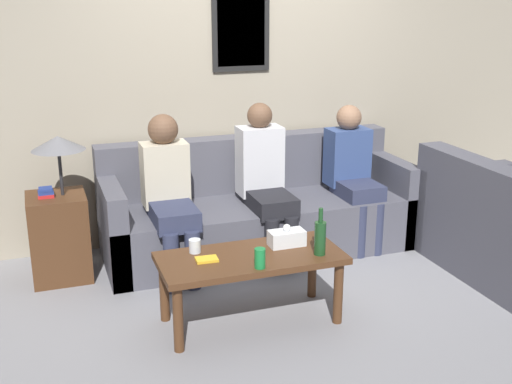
{
  "coord_description": "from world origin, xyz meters",
  "views": [
    {
      "loc": [
        -1.65,
        -4.12,
        2.01
      ],
      "look_at": [
        -0.23,
        -0.09,
        0.68
      ],
      "focal_mm": 45.0,
      "sensor_mm": 36.0,
      "label": 1
    }
  ],
  "objects_px": {
    "wine_bottle": "(320,237)",
    "person_middle": "(265,178)",
    "person_right": "(353,170)",
    "coffee_table": "(251,265)",
    "person_left": "(169,190)",
    "drinking_glass": "(195,246)",
    "couch_main": "(258,212)"
  },
  "relations": [
    {
      "from": "wine_bottle",
      "to": "person_middle",
      "type": "relative_size",
      "value": 0.25
    },
    {
      "from": "person_middle",
      "to": "person_right",
      "type": "height_order",
      "value": "person_middle"
    },
    {
      "from": "coffee_table",
      "to": "wine_bottle",
      "type": "height_order",
      "value": "wine_bottle"
    },
    {
      "from": "coffee_table",
      "to": "wine_bottle",
      "type": "bearing_deg",
      "value": -17.6
    },
    {
      "from": "coffee_table",
      "to": "person_middle",
      "type": "bearing_deg",
      "value": 65.01
    },
    {
      "from": "coffee_table",
      "to": "person_middle",
      "type": "height_order",
      "value": "person_middle"
    },
    {
      "from": "person_middle",
      "to": "person_left",
      "type": "bearing_deg",
      "value": -177.55
    },
    {
      "from": "coffee_table",
      "to": "person_right",
      "type": "height_order",
      "value": "person_right"
    },
    {
      "from": "wine_bottle",
      "to": "drinking_glass",
      "type": "xyz_separation_m",
      "value": [
        -0.72,
        0.29,
        -0.07
      ]
    },
    {
      "from": "person_right",
      "to": "wine_bottle",
      "type": "bearing_deg",
      "value": -125.77
    },
    {
      "from": "drinking_glass",
      "to": "wine_bottle",
      "type": "bearing_deg",
      "value": -21.79
    },
    {
      "from": "person_left",
      "to": "person_right",
      "type": "height_order",
      "value": "person_left"
    },
    {
      "from": "wine_bottle",
      "to": "coffee_table",
      "type": "bearing_deg",
      "value": 162.4
    },
    {
      "from": "couch_main",
      "to": "drinking_glass",
      "type": "xyz_separation_m",
      "value": [
        -0.77,
        -0.99,
        0.19
      ]
    },
    {
      "from": "coffee_table",
      "to": "person_left",
      "type": "relative_size",
      "value": 0.98
    },
    {
      "from": "person_left",
      "to": "person_right",
      "type": "xyz_separation_m",
      "value": [
        1.54,
        0.06,
        -0.01
      ]
    },
    {
      "from": "coffee_table",
      "to": "wine_bottle",
      "type": "relative_size",
      "value": 3.79
    },
    {
      "from": "coffee_table",
      "to": "person_left",
      "type": "bearing_deg",
      "value": 107.68
    },
    {
      "from": "coffee_table",
      "to": "couch_main",
      "type": "bearing_deg",
      "value": 68.43
    },
    {
      "from": "person_left",
      "to": "coffee_table",
      "type": "bearing_deg",
      "value": -72.32
    },
    {
      "from": "drinking_glass",
      "to": "person_right",
      "type": "xyz_separation_m",
      "value": [
        1.55,
        0.85,
        0.13
      ]
    },
    {
      "from": "person_right",
      "to": "couch_main",
      "type": "bearing_deg",
      "value": 169.8
    },
    {
      "from": "person_left",
      "to": "wine_bottle",
      "type": "bearing_deg",
      "value": -56.65
    },
    {
      "from": "couch_main",
      "to": "drinking_glass",
      "type": "height_order",
      "value": "couch_main"
    },
    {
      "from": "person_middle",
      "to": "coffee_table",
      "type": "bearing_deg",
      "value": -114.99
    },
    {
      "from": "couch_main",
      "to": "drinking_glass",
      "type": "distance_m",
      "value": 1.27
    },
    {
      "from": "wine_bottle",
      "to": "person_right",
      "type": "height_order",
      "value": "person_right"
    },
    {
      "from": "wine_bottle",
      "to": "person_middle",
      "type": "height_order",
      "value": "person_middle"
    },
    {
      "from": "person_left",
      "to": "couch_main",
      "type": "bearing_deg",
      "value": 14.84
    },
    {
      "from": "person_left",
      "to": "person_middle",
      "type": "distance_m",
      "value": 0.76
    },
    {
      "from": "coffee_table",
      "to": "drinking_glass",
      "type": "distance_m",
      "value": 0.37
    },
    {
      "from": "drinking_glass",
      "to": "couch_main",
      "type": "bearing_deg",
      "value": 52.2
    }
  ]
}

